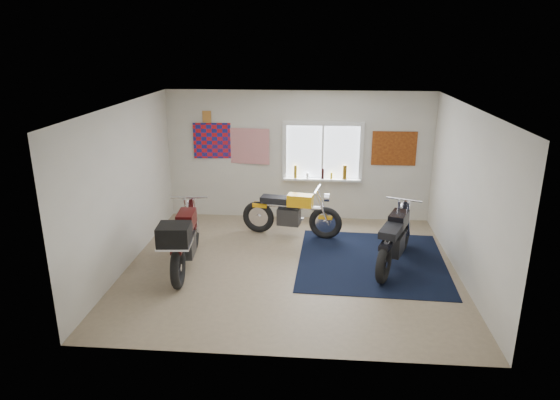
# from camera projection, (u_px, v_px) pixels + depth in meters

# --- Properties ---
(ground) EXTENTS (5.50, 5.50, 0.00)m
(ground) POSITION_uv_depth(u_px,v_px,m) (291.00, 267.00, 8.43)
(ground) COLOR #9E896B
(ground) RESTS_ON ground
(room_shell) EXTENTS (5.50, 5.50, 5.50)m
(room_shell) POSITION_uv_depth(u_px,v_px,m) (291.00, 173.00, 7.93)
(room_shell) COLOR white
(room_shell) RESTS_ON ground
(navy_rug) EXTENTS (2.60, 2.69, 0.01)m
(navy_rug) POSITION_uv_depth(u_px,v_px,m) (371.00, 261.00, 8.65)
(navy_rug) COLOR black
(navy_rug) RESTS_ON ground
(window_assembly) EXTENTS (1.66, 0.17, 1.26)m
(window_assembly) POSITION_uv_depth(u_px,v_px,m) (323.00, 156.00, 10.31)
(window_assembly) COLOR white
(window_assembly) RESTS_ON room_shell
(oil_bottles) EXTENTS (1.10, 0.09, 0.30)m
(oil_bottles) POSITION_uv_depth(u_px,v_px,m) (325.00, 173.00, 10.35)
(oil_bottles) COLOR olive
(oil_bottles) RESTS_ON window_assembly
(flag_display) EXTENTS (1.60, 0.10, 1.17)m
(flag_display) POSITION_uv_depth(u_px,v_px,m) (207.00, 117.00, 10.27)
(flag_display) COLOR red
(flag_display) RESTS_ON room_shell
(triumph_poster) EXTENTS (0.90, 0.03, 0.70)m
(triumph_poster) POSITION_uv_depth(u_px,v_px,m) (394.00, 148.00, 10.15)
(triumph_poster) COLOR #A54C14
(triumph_poster) RESTS_ON room_shell
(yellow_triumph) EXTENTS (1.98, 0.62, 1.00)m
(yellow_triumph) POSITION_uv_depth(u_px,v_px,m) (291.00, 214.00, 9.68)
(yellow_triumph) COLOR black
(yellow_triumph) RESTS_ON ground
(black_chrome_bike) EXTENTS (0.91, 1.95, 1.05)m
(black_chrome_bike) POSITION_uv_depth(u_px,v_px,m) (395.00, 240.00, 8.37)
(black_chrome_bike) COLOR black
(black_chrome_bike) RESTS_ON navy_rug
(maroon_tourer) EXTENTS (0.70, 2.14, 1.09)m
(maroon_tourer) POSITION_uv_depth(u_px,v_px,m) (183.00, 240.00, 8.11)
(maroon_tourer) COLOR black
(maroon_tourer) RESTS_ON ground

